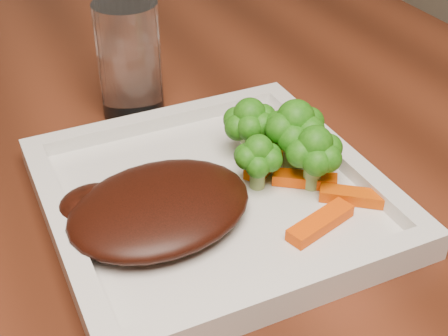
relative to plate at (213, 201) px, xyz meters
name	(u,v)px	position (x,y,z in m)	size (l,w,h in m)	color
plate	(213,201)	(0.00, 0.00, 0.00)	(0.27, 0.27, 0.01)	silver
steak	(160,207)	(-0.05, -0.01, 0.02)	(0.15, 0.12, 0.03)	black
broccoli_0	(250,123)	(0.05, 0.04, 0.04)	(0.05, 0.05, 0.07)	#367012
broccoli_1	(294,136)	(0.08, 0.01, 0.04)	(0.06, 0.06, 0.06)	#3D7513
broccoli_2	(314,158)	(0.08, -0.02, 0.04)	(0.05, 0.05, 0.06)	#236210
broccoli_3	(258,156)	(0.04, 0.00, 0.04)	(0.05, 0.05, 0.06)	#1B7413
carrot_0	(320,223)	(0.06, -0.07, 0.01)	(0.06, 0.02, 0.01)	#E34403
carrot_1	(354,196)	(0.10, -0.06, 0.01)	(0.06, 0.02, 0.01)	#CA4303
carrot_3	(293,139)	(0.10, 0.04, 0.01)	(0.06, 0.02, 0.01)	#EF2D03
carrot_5	(305,179)	(0.08, -0.02, 0.01)	(0.05, 0.01, 0.01)	#FE4E04
carrot_6	(268,160)	(0.06, 0.02, 0.01)	(0.06, 0.02, 0.01)	#F46103
drinking_glass	(129,60)	(-0.01, 0.18, 0.05)	(0.06, 0.06, 0.12)	silver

